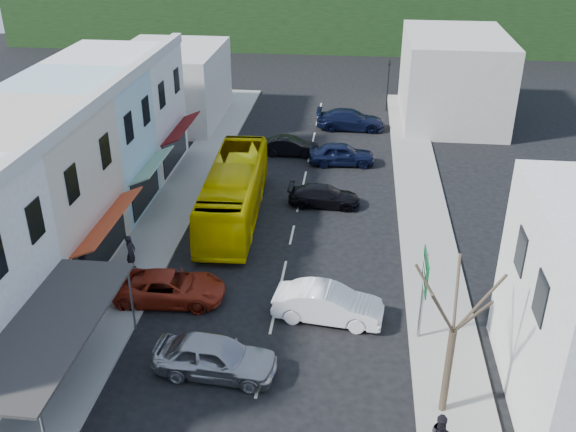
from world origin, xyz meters
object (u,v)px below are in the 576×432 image
object	(u,v)px
bus	(234,193)
car_silver	(216,359)
traffic_signal	(388,86)
direction_sign	(422,298)
street_tree	(453,332)
car_red	(170,288)
car_white	(328,306)
pedestrian_left	(131,254)

from	to	relation	value
bus	car_silver	distance (m)	13.84
bus	traffic_signal	distance (m)	23.58
direction_sign	street_tree	size ratio (longest dim) A/B	0.58
bus	car_red	distance (m)	9.04
car_white	car_red	distance (m)	7.47
street_tree	car_red	bearing A→B (deg)	153.56
car_silver	traffic_signal	world-z (taller)	traffic_signal
pedestrian_left	traffic_signal	xyz separation A→B (m)	(13.42, 28.22, 1.23)
car_red	pedestrian_left	bearing A→B (deg)	44.99
street_tree	traffic_signal	size ratio (longest dim) A/B	1.65
car_silver	car_red	bearing A→B (deg)	38.42
direction_sign	car_silver	bearing A→B (deg)	-159.05
car_white	street_tree	bearing A→B (deg)	-132.68
bus	car_white	distance (m)	11.33
bus	direction_sign	distance (m)	14.56
car_white	traffic_signal	size ratio (longest dim) A/B	0.98
car_white	pedestrian_left	world-z (taller)	pedestrian_left
car_white	pedestrian_left	xyz separation A→B (m)	(-10.06, 2.94, 0.30)
car_silver	street_tree	world-z (taller)	street_tree
car_silver	traffic_signal	bearing A→B (deg)	-7.50
pedestrian_left	direction_sign	bearing A→B (deg)	-101.94
pedestrian_left	car_silver	bearing A→B (deg)	-136.74
car_silver	direction_sign	distance (m)	8.88
pedestrian_left	street_tree	distance (m)	16.99
street_tree	car_white	bearing A→B (deg)	130.52
car_red	street_tree	size ratio (longest dim) A/B	0.63
bus	car_silver	size ratio (longest dim) A/B	2.64
car_silver	car_white	bearing A→B (deg)	-40.92
bus	street_tree	distance (m)	18.37
bus	car_red	world-z (taller)	bus
car_red	bus	bearing A→B (deg)	-12.73
car_white	pedestrian_left	bearing A→B (deg)	80.53
car_red	traffic_signal	xyz separation A→B (m)	(10.80, 30.51, 1.53)
street_tree	bus	bearing A→B (deg)	125.50
car_silver	pedestrian_left	xyz separation A→B (m)	(-5.83, 7.09, 0.30)
bus	street_tree	size ratio (longest dim) A/B	1.58
car_red	traffic_signal	bearing A→B (deg)	-23.32
direction_sign	street_tree	distance (m)	4.60
car_red	pedestrian_left	world-z (taller)	pedestrian_left
car_red	pedestrian_left	xyz separation A→B (m)	(-2.62, 2.29, 0.30)
pedestrian_left	traffic_signal	size ratio (longest dim) A/B	0.38
bus	street_tree	world-z (taller)	street_tree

